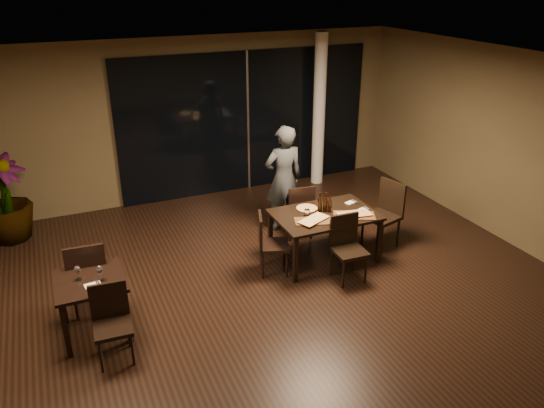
# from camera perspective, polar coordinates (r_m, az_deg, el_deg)

# --- Properties ---
(ground) EXTENTS (8.00, 8.00, 0.00)m
(ground) POSITION_cam_1_polar(r_m,az_deg,el_deg) (7.22, 1.50, -10.28)
(ground) COLOR black
(ground) RESTS_ON ground
(wall_back) EXTENTS (8.00, 0.10, 3.00)m
(wall_back) POSITION_cam_1_polar(r_m,az_deg,el_deg) (10.11, -8.24, 9.07)
(wall_back) COLOR brown
(wall_back) RESTS_ON ground
(wall_right) EXTENTS (0.10, 8.00, 3.00)m
(wall_right) POSITION_cam_1_polar(r_m,az_deg,el_deg) (8.91, 26.06, 4.77)
(wall_right) COLOR brown
(wall_right) RESTS_ON ground
(ceiling) EXTENTS (8.00, 8.00, 0.04)m
(ceiling) POSITION_cam_1_polar(r_m,az_deg,el_deg) (6.06, 1.82, 14.03)
(ceiling) COLOR silver
(ceiling) RESTS_ON wall_back
(window_panel) EXTENTS (5.00, 0.06, 2.70)m
(window_panel) POSITION_cam_1_polar(r_m,az_deg,el_deg) (10.37, -2.68, 8.81)
(window_panel) COLOR black
(window_panel) RESTS_ON ground
(column) EXTENTS (0.24, 0.24, 3.00)m
(column) POSITION_cam_1_polar(r_m,az_deg,el_deg) (10.63, 5.09, 9.95)
(column) COLOR white
(column) RESTS_ON ground
(main_table) EXTENTS (1.50, 1.00, 0.75)m
(main_table) POSITION_cam_1_polar(r_m,az_deg,el_deg) (7.91, 5.69, -1.52)
(main_table) COLOR black
(main_table) RESTS_ON ground
(side_table) EXTENTS (0.80, 0.80, 0.75)m
(side_table) POSITION_cam_1_polar(r_m,az_deg,el_deg) (6.66, -18.91, -8.63)
(side_table) COLOR black
(side_table) RESTS_ON ground
(chair_main_far) EXTENTS (0.49, 0.49, 0.93)m
(chair_main_far) POSITION_cam_1_polar(r_m,az_deg,el_deg) (8.56, 2.98, -0.50)
(chair_main_far) COLOR black
(chair_main_far) RESTS_ON ground
(chair_main_near) EXTENTS (0.45, 0.45, 0.94)m
(chair_main_near) POSITION_cam_1_polar(r_m,az_deg,el_deg) (7.54, 8.05, -4.28)
(chair_main_near) COLOR black
(chair_main_near) RESTS_ON ground
(chair_main_left) EXTENTS (0.54, 0.54, 0.91)m
(chair_main_left) POSITION_cam_1_polar(r_m,az_deg,el_deg) (7.59, -0.41, -3.97)
(chair_main_left) COLOR black
(chair_main_left) RESTS_ON ground
(chair_main_right) EXTENTS (0.60, 0.60, 1.05)m
(chair_main_right) POSITION_cam_1_polar(r_m,az_deg,el_deg) (8.53, 12.15, -0.66)
(chair_main_right) COLOR black
(chair_main_right) RESTS_ON ground
(chair_side_far) EXTENTS (0.51, 0.51, 1.03)m
(chair_side_far) POSITION_cam_1_polar(r_m,az_deg,el_deg) (7.07, -19.21, -7.12)
(chair_side_far) COLOR black
(chair_side_far) RESTS_ON ground
(chair_side_near) EXTENTS (0.44, 0.44, 0.90)m
(chair_side_near) POSITION_cam_1_polar(r_m,az_deg,el_deg) (6.31, -16.88, -11.67)
(chair_side_near) COLOR black
(chair_side_near) RESTS_ON ground
(diner) EXTENTS (0.62, 0.42, 1.80)m
(diner) POSITION_cam_1_polar(r_m,az_deg,el_deg) (8.73, 1.26, 2.74)
(diner) COLOR #2E3234
(diner) RESTS_ON ground
(potted_plant) EXTENTS (1.12, 1.12, 1.46)m
(potted_plant) POSITION_cam_1_polar(r_m,az_deg,el_deg) (9.44, -26.89, 0.59)
(potted_plant) COLOR #1B511B
(potted_plant) RESTS_ON ground
(pizza_board_left) EXTENTS (0.60, 0.43, 0.01)m
(pizza_board_left) POSITION_cam_1_polar(r_m,az_deg,el_deg) (7.62, 4.51, -1.83)
(pizza_board_left) COLOR #482D17
(pizza_board_left) RESTS_ON main_table
(pizza_board_right) EXTENTS (0.67, 0.53, 0.01)m
(pizza_board_right) POSITION_cam_1_polar(r_m,az_deg,el_deg) (7.86, 8.82, -1.22)
(pizza_board_right) COLOR #4E2F19
(pizza_board_right) RESTS_ON main_table
(oblong_pizza_left) EXTENTS (0.50, 0.38, 0.02)m
(oblong_pizza_left) POSITION_cam_1_polar(r_m,az_deg,el_deg) (7.61, 4.51, -1.72)
(oblong_pizza_left) COLOR maroon
(oblong_pizza_left) RESTS_ON pizza_board_left
(oblong_pizza_right) EXTENTS (0.51, 0.29, 0.02)m
(oblong_pizza_right) POSITION_cam_1_polar(r_m,az_deg,el_deg) (7.85, 8.83, -1.11)
(oblong_pizza_right) COLOR maroon
(oblong_pizza_right) RESTS_ON pizza_board_right
(round_pizza) EXTENTS (0.31, 0.31, 0.01)m
(round_pizza) POSITION_cam_1_polar(r_m,az_deg,el_deg) (8.00, 3.77, -0.49)
(round_pizza) COLOR #AA2112
(round_pizza) RESTS_ON main_table
(bottle_a) EXTENTS (0.07, 0.07, 0.32)m
(bottle_a) POSITION_cam_1_polar(r_m,az_deg,el_deg) (7.85, 5.17, 0.18)
(bottle_a) COLOR black
(bottle_a) RESTS_ON main_table
(bottle_b) EXTENTS (0.06, 0.06, 0.25)m
(bottle_b) POSITION_cam_1_polar(r_m,az_deg,el_deg) (7.88, 6.23, -0.02)
(bottle_b) COLOR black
(bottle_b) RESTS_ON main_table
(bottle_c) EXTENTS (0.07, 0.07, 0.31)m
(bottle_c) POSITION_cam_1_polar(r_m,az_deg,el_deg) (7.89, 5.75, 0.23)
(bottle_c) COLOR black
(bottle_c) RESTS_ON main_table
(tumbler_left) EXTENTS (0.08, 0.08, 0.10)m
(tumbler_left) POSITION_cam_1_polar(r_m,az_deg,el_deg) (7.77, 3.79, -0.93)
(tumbler_left) COLOR white
(tumbler_left) RESTS_ON main_table
(tumbler_right) EXTENTS (0.07, 0.07, 0.08)m
(tumbler_right) POSITION_cam_1_polar(r_m,az_deg,el_deg) (8.07, 6.24, -0.11)
(tumbler_right) COLOR white
(tumbler_right) RESTS_ON main_table
(napkin_near) EXTENTS (0.20, 0.15, 0.01)m
(napkin_near) POSITION_cam_1_polar(r_m,az_deg,el_deg) (8.06, 9.75, -0.60)
(napkin_near) COLOR white
(napkin_near) RESTS_ON main_table
(napkin_far) EXTENTS (0.20, 0.15, 0.01)m
(napkin_far) POSITION_cam_1_polar(r_m,az_deg,el_deg) (8.28, 8.48, 0.17)
(napkin_far) COLOR silver
(napkin_far) RESTS_ON main_table
(wine_glass_a) EXTENTS (0.08, 0.08, 0.17)m
(wine_glass_a) POSITION_cam_1_polar(r_m,az_deg,el_deg) (6.59, -20.16, -7.02)
(wine_glass_a) COLOR white
(wine_glass_a) RESTS_ON side_table
(wine_glass_b) EXTENTS (0.08, 0.08, 0.18)m
(wine_glass_b) POSITION_cam_1_polar(r_m,az_deg,el_deg) (6.49, -18.00, -7.13)
(wine_glass_b) COLOR white
(wine_glass_b) RESTS_ON side_table
(side_napkin) EXTENTS (0.19, 0.13, 0.01)m
(side_napkin) POSITION_cam_1_polar(r_m,az_deg,el_deg) (6.46, -18.73, -8.27)
(side_napkin) COLOR white
(side_napkin) RESTS_ON side_table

